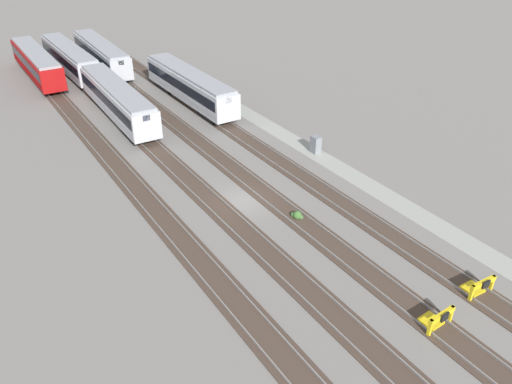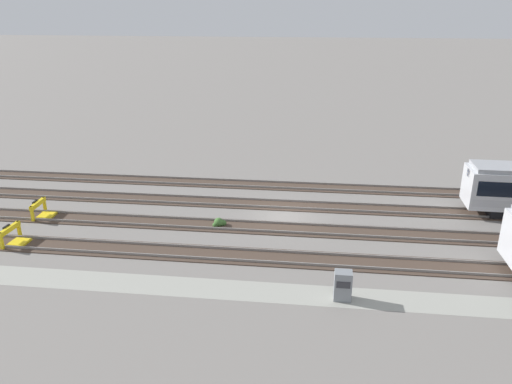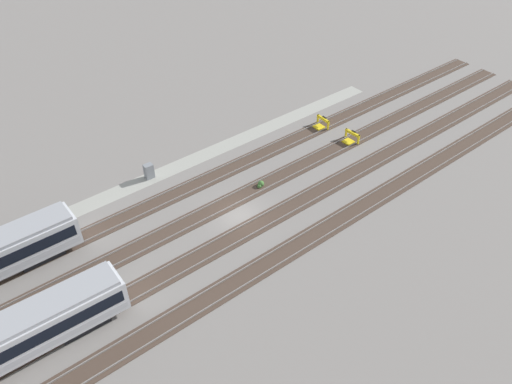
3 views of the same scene
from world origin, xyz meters
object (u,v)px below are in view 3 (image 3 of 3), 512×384
(bumper_stop_nearest_track, at_px, (321,123))
(electrical_cabinet, at_px, (149,171))
(weed_clump, at_px, (261,184))
(bumper_stop_near_inner_track, at_px, (351,138))

(bumper_stop_nearest_track, xyz_separation_m, electrical_cabinet, (20.47, -3.95, 0.29))
(weed_clump, bearing_deg, bumper_stop_near_inner_track, 179.80)
(bumper_stop_nearest_track, height_order, bumper_stop_near_inner_track, same)
(bumper_stop_nearest_track, xyz_separation_m, weed_clump, (12.45, 4.20, -0.27))
(bumper_stop_nearest_track, xyz_separation_m, bumper_stop_near_inner_track, (-0.45, 4.24, 0.00))
(bumper_stop_near_inner_track, bearing_deg, electrical_cabinet, -21.39)
(electrical_cabinet, bearing_deg, bumper_stop_nearest_track, 169.07)
(bumper_stop_nearest_track, height_order, weed_clump, bumper_stop_nearest_track)
(bumper_stop_near_inner_track, height_order, weed_clump, bumper_stop_near_inner_track)
(electrical_cabinet, height_order, weed_clump, electrical_cabinet)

